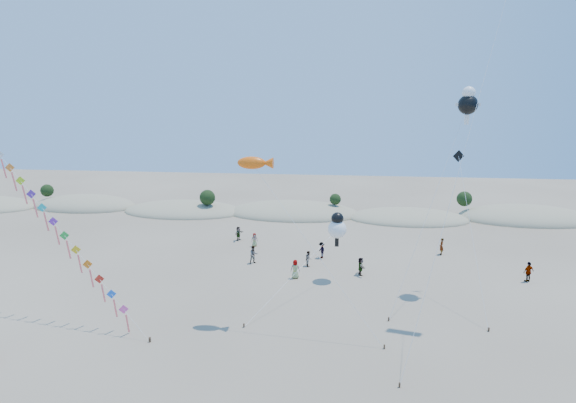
{
  "coord_description": "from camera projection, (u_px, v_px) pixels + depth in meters",
  "views": [
    {
      "loc": [
        6.85,
        -21.37,
        16.68
      ],
      "look_at": [
        2.83,
        14.0,
        8.77
      ],
      "focal_mm": 30.0,
      "sensor_mm": 36.0,
      "label": 1
    }
  ],
  "objects": [
    {
      "name": "dune_ridge",
      "position": [
        300.0,
        213.0,
        68.74
      ],
      "size": [
        145.3,
        11.49,
        5.57
      ],
      "color": "gray",
      "rests_on": "ground"
    },
    {
      "name": "dark_kite",
      "position": [
        465.0,
        196.0,
        39.24
      ],
      "size": [
        1.52,
        9.08,
        12.12
      ],
      "color": "#3F2D1E",
      "rests_on": "ground"
    },
    {
      "name": "beachgoers",
      "position": [
        325.0,
        254.0,
        48.84
      ],
      "size": [
        30.07,
        12.23,
        1.89
      ],
      "color": "slate",
      "rests_on": "ground"
    },
    {
      "name": "cartoon_kite_high",
      "position": [
        468.0,
        103.0,
        39.18
      ],
      "size": [
        7.36,
        8.15,
        17.37
      ],
      "color": "#3F2D1E",
      "rests_on": "ground"
    },
    {
      "name": "cartoon_kite_low",
      "position": [
        337.0,
        227.0,
        43.42
      ],
      "size": [
        7.46,
        11.15,
        6.38
      ],
      "color": "#3F2D1E",
      "rests_on": "ground"
    },
    {
      "name": "kite_train",
      "position": [
        6.0,
        163.0,
        36.85
      ],
      "size": [
        24.3,
        9.41,
        22.19
      ],
      "color": "#3F2D1E",
      "rests_on": "ground"
    },
    {
      "name": "fish_kite",
      "position": [
        256.0,
        163.0,
        34.24
      ],
      "size": [
        10.63,
        4.13,
        12.4
      ],
      "color": "#3F2D1E",
      "rests_on": "ground"
    }
  ]
}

